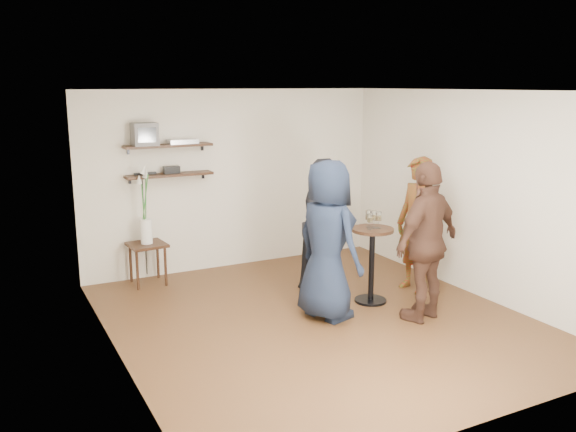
# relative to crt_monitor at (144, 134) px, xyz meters

# --- Properties ---
(room) EXTENTS (4.58, 5.08, 2.68)m
(room) POSITION_rel_crt_monitor_xyz_m (1.32, -2.38, -0.72)
(room) COLOR #4A2A17
(room) RESTS_ON ground
(shelf_upper) EXTENTS (1.20, 0.25, 0.04)m
(shelf_upper) POSITION_rel_crt_monitor_xyz_m (0.32, 0.00, -0.17)
(shelf_upper) COLOR black
(shelf_upper) RESTS_ON room
(shelf_lower) EXTENTS (1.20, 0.25, 0.04)m
(shelf_lower) POSITION_rel_crt_monitor_xyz_m (0.32, 0.00, -0.57)
(shelf_lower) COLOR black
(shelf_lower) RESTS_ON room
(crt_monitor) EXTENTS (0.32, 0.30, 0.30)m
(crt_monitor) POSITION_rel_crt_monitor_xyz_m (0.00, 0.00, 0.00)
(crt_monitor) COLOR #59595B
(crt_monitor) RESTS_ON shelf_upper
(dvd_deck) EXTENTS (0.40, 0.24, 0.06)m
(dvd_deck) POSITION_rel_crt_monitor_xyz_m (0.52, 0.00, -0.12)
(dvd_deck) COLOR silver
(dvd_deck) RESTS_ON shelf_upper
(radio) EXTENTS (0.22, 0.10, 0.10)m
(radio) POSITION_rel_crt_monitor_xyz_m (0.35, 0.00, -0.50)
(radio) COLOR black
(radio) RESTS_ON shelf_lower
(power_strip) EXTENTS (0.30, 0.05, 0.03)m
(power_strip) POSITION_rel_crt_monitor_xyz_m (-0.00, 0.05, -0.54)
(power_strip) COLOR black
(power_strip) RESTS_ON shelf_lower
(side_table) EXTENTS (0.51, 0.51, 0.57)m
(side_table) POSITION_rel_crt_monitor_xyz_m (-0.08, -0.17, -1.54)
(side_table) COLOR black
(side_table) RESTS_ON room
(vase_lilies) EXTENTS (0.20, 0.21, 1.09)m
(vase_lilies) POSITION_rel_crt_monitor_xyz_m (-0.08, -0.18, -1.11)
(vase_lilies) COLOR white
(vase_lilies) RESTS_ON side_table
(drinks_table) EXTENTS (0.52, 0.52, 0.94)m
(drinks_table) POSITION_rel_crt_monitor_xyz_m (2.21, -2.14, -1.41)
(drinks_table) COLOR black
(drinks_table) RESTS_ON room
(wine_glass_fl) EXTENTS (0.07, 0.07, 0.20)m
(wine_glass_fl) POSITION_rel_crt_monitor_xyz_m (2.13, -2.19, -0.94)
(wine_glass_fl) COLOR silver
(wine_glass_fl) RESTS_ON drinks_table
(wine_glass_fr) EXTENTS (0.07, 0.07, 0.21)m
(wine_glass_fr) POSITION_rel_crt_monitor_xyz_m (2.27, -2.18, -0.93)
(wine_glass_fr) COLOR silver
(wine_glass_fr) RESTS_ON drinks_table
(wine_glass_bl) EXTENTS (0.07, 0.07, 0.21)m
(wine_glass_bl) POSITION_rel_crt_monitor_xyz_m (2.18, -2.08, -0.93)
(wine_glass_bl) COLOR silver
(wine_glass_bl) RESTS_ON drinks_table
(wine_glass_br) EXTENTS (0.07, 0.07, 0.21)m
(wine_glass_br) POSITION_rel_crt_monitor_xyz_m (2.22, -2.14, -0.93)
(wine_glass_br) COLOR silver
(wine_glass_br) RESTS_ON drinks_table
(person_plaid) EXTENTS (0.50, 0.69, 1.77)m
(person_plaid) POSITION_rel_crt_monitor_xyz_m (2.98, -2.04, -1.13)
(person_plaid) COLOR #A41412
(person_plaid) RESTS_ON room
(person_dark) EXTENTS (0.98, 0.85, 1.73)m
(person_dark) POSITION_rel_crt_monitor_xyz_m (2.00, -1.39, -1.15)
(person_dark) COLOR black
(person_dark) RESTS_ON room
(person_navy) EXTENTS (0.79, 1.02, 1.85)m
(person_navy) POSITION_rel_crt_monitor_xyz_m (1.45, -2.33, -1.09)
(person_navy) COLOR #161E31
(person_navy) RESTS_ON room
(person_brown) EXTENTS (1.16, 0.74, 1.84)m
(person_brown) POSITION_rel_crt_monitor_xyz_m (2.43, -2.89, -1.10)
(person_brown) COLOR #45291D
(person_brown) RESTS_ON room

